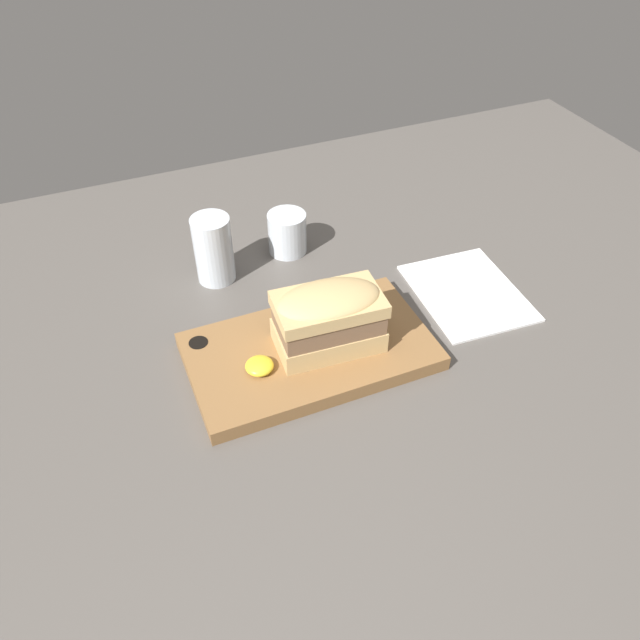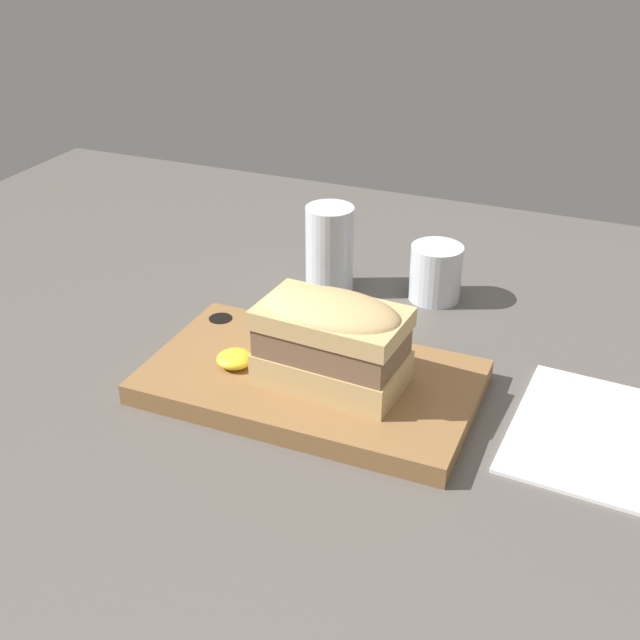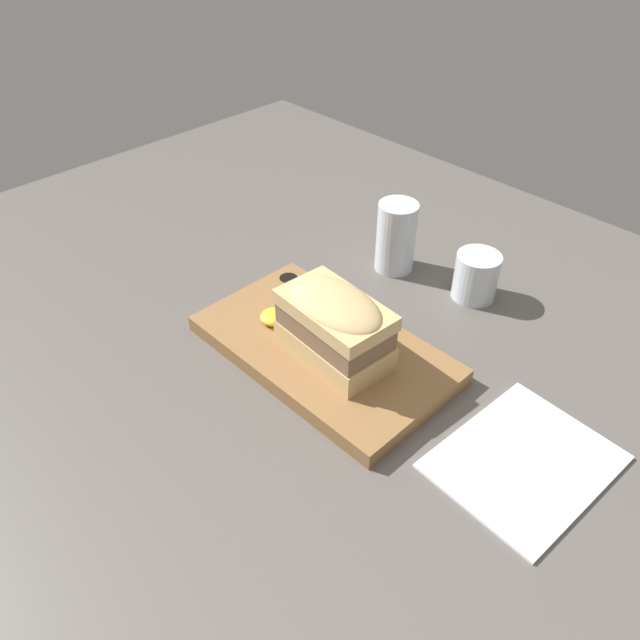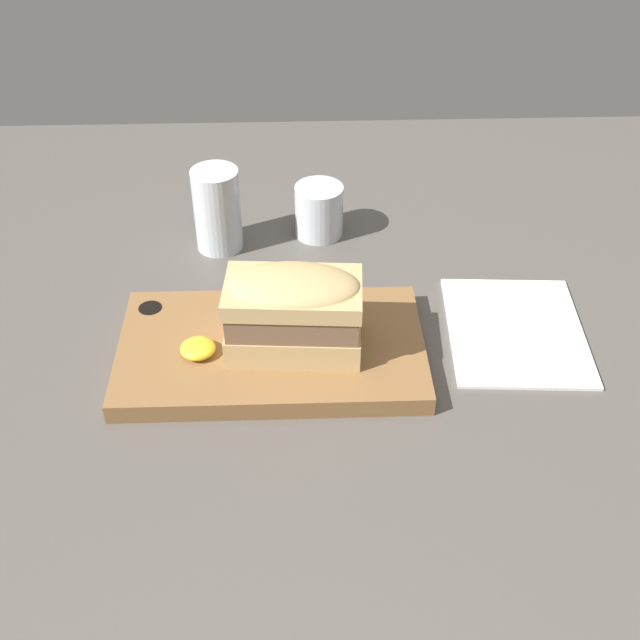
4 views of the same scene
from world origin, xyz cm
name	(u,v)px [view 4 (image 4 of 4)]	position (x,y,z in cm)	size (l,w,h in cm)	color
dining_table	(327,362)	(0.00, 0.00, 1.00)	(162.47, 119.15, 2.00)	#56514C
serving_board	(271,352)	(-6.12, -0.38, 3.11)	(33.30, 19.11, 2.27)	olive
sandwich	(293,308)	(-3.54, -0.62, 9.26)	(14.72, 9.19, 9.38)	tan
mustard_dollop	(198,348)	(-13.81, -1.67, 4.97)	(3.77, 3.77, 1.51)	yellow
water_glass	(218,215)	(-13.09, 22.37, 6.79)	(6.05, 6.05, 11.04)	silver
wine_glass	(318,213)	(-0.17, 24.96, 5.22)	(6.41, 6.41, 7.02)	silver
napkin	(516,331)	(21.83, 3.37, 2.20)	(16.40, 20.06, 0.40)	white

